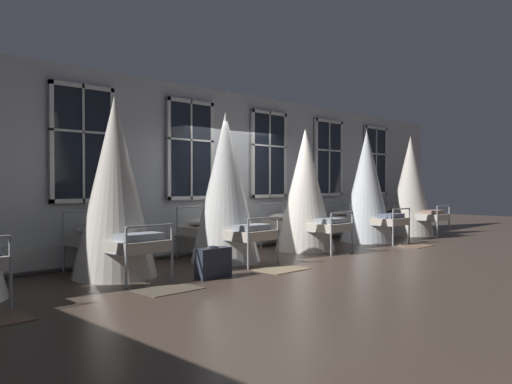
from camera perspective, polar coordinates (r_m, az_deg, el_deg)
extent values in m
plane|color=#4C3D33|center=(10.12, 1.05, -6.94)|extent=(31.16, 31.16, 0.00)
cube|color=silver|center=(10.79, -2.98, 2.32)|extent=(16.58, 0.10, 3.30)
cube|color=black|center=(8.83, -18.67, 5.11)|extent=(1.11, 0.02, 1.93)
cube|color=silver|center=(8.81, -18.64, -0.92)|extent=(1.11, 0.06, 0.07)
cube|color=silver|center=(8.95, -18.70, 11.05)|extent=(1.11, 0.06, 0.07)
cube|color=silver|center=(8.61, -21.79, 5.20)|extent=(0.07, 0.06, 1.93)
cube|color=silver|center=(9.08, -15.71, 5.02)|extent=(0.07, 0.06, 1.93)
cube|color=silver|center=(8.83, -18.67, 5.11)|extent=(0.04, 0.06, 1.93)
cube|color=silver|center=(8.85, -18.67, 6.36)|extent=(1.11, 0.06, 0.04)
cube|color=black|center=(10.01, -7.25, 4.66)|extent=(1.11, 0.02, 1.93)
cube|color=silver|center=(9.99, -7.24, -0.66)|extent=(1.11, 0.06, 0.07)
cube|color=silver|center=(10.11, -7.27, 9.92)|extent=(1.11, 0.06, 0.07)
cube|color=silver|center=(9.70, -9.70, 4.77)|extent=(0.07, 0.06, 1.93)
cube|color=silver|center=(10.34, -4.96, 4.55)|extent=(0.07, 0.06, 1.93)
cube|color=silver|center=(10.01, -7.25, 4.66)|extent=(0.04, 0.06, 1.93)
cube|color=silver|center=(10.02, -7.26, 5.76)|extent=(1.11, 0.06, 0.04)
cube|color=black|center=(11.49, 1.48, 4.19)|extent=(1.11, 0.02, 1.93)
cube|color=silver|center=(11.48, 1.48, -0.45)|extent=(1.11, 0.06, 0.07)
cube|color=silver|center=(11.58, 1.48, 8.78)|extent=(1.11, 0.06, 0.07)
cube|color=silver|center=(11.12, -0.37, 4.30)|extent=(0.07, 0.06, 1.93)
cube|color=silver|center=(11.88, 3.22, 4.08)|extent=(0.07, 0.06, 1.93)
cube|color=silver|center=(11.49, 1.48, 4.19)|extent=(0.04, 0.06, 1.93)
cube|color=silver|center=(11.51, 1.48, 5.14)|extent=(1.11, 0.06, 0.04)
cube|color=black|center=(13.18, 8.10, 3.76)|extent=(1.11, 0.02, 1.93)
cube|color=silver|center=(13.17, 8.09, -0.28)|extent=(1.11, 0.06, 0.07)
cube|color=silver|center=(13.26, 8.11, 7.77)|extent=(1.11, 0.06, 0.07)
cube|color=silver|center=(12.77, 6.69, 3.86)|extent=(0.07, 0.06, 1.93)
cube|color=silver|center=(13.60, 9.42, 3.67)|extent=(0.07, 0.06, 1.93)
cube|color=silver|center=(13.18, 8.10, 3.76)|extent=(0.04, 0.06, 1.93)
cube|color=silver|center=(13.19, 8.10, 4.60)|extent=(1.11, 0.06, 0.04)
cube|color=black|center=(15.00, 13.16, 3.40)|extent=(1.11, 0.02, 1.93)
cube|color=silver|center=(14.99, 13.14, -0.14)|extent=(1.11, 0.06, 0.07)
cube|color=silver|center=(15.07, 13.17, 6.93)|extent=(1.11, 0.06, 0.07)
cube|color=silver|center=(14.56, 12.08, 3.48)|extent=(0.07, 0.06, 1.93)
cube|color=silver|center=(15.45, 14.18, 3.33)|extent=(0.07, 0.06, 1.93)
cube|color=silver|center=(15.00, 13.16, 3.40)|extent=(0.04, 0.06, 1.93)
cube|color=silver|center=(15.01, 13.16, 4.14)|extent=(1.11, 0.06, 0.04)
cube|color=silver|center=(10.75, -2.50, -5.14)|extent=(11.63, 0.10, 0.36)
cylinder|color=#9EA3A8|center=(6.31, -25.60, -8.12)|extent=(0.04, 0.04, 0.81)
cylinder|color=#9EA3A8|center=(8.62, -20.58, -5.23)|extent=(0.04, 0.04, 0.94)
cylinder|color=#9EA3A8|center=(8.95, -16.30, -4.98)|extent=(0.04, 0.04, 0.94)
cylinder|color=#9EA3A8|center=(7.01, -14.22, -7.15)|extent=(0.04, 0.04, 0.81)
cylinder|color=#9EA3A8|center=(7.41, -9.32, -6.69)|extent=(0.04, 0.04, 0.81)
cylinder|color=#9EA3A8|center=(7.81, -17.74, -6.14)|extent=(0.04, 1.84, 0.03)
cylinder|color=#9EA3A8|center=(8.17, -13.14, -5.80)|extent=(0.04, 1.84, 0.03)
cylinder|color=#9EA3A8|center=(8.75, -18.42, -2.04)|extent=(0.73, 0.03, 0.03)
cylinder|color=#9EA3A8|center=(7.16, -11.71, -3.70)|extent=(0.73, 0.03, 0.03)
cube|color=#B7B2A3|center=(7.97, -15.39, -5.40)|extent=(0.76, 1.87, 0.16)
ellipsoid|color=beige|center=(8.55, -17.68, -3.98)|extent=(0.57, 0.40, 0.14)
cube|color=#8C939E|center=(7.39, -12.83, -4.88)|extent=(0.61, 0.36, 0.10)
cone|color=silver|center=(7.92, -15.42, 0.60)|extent=(1.25, 1.25, 2.69)
cylinder|color=#9EA3A8|center=(9.70, -8.74, -4.50)|extent=(0.04, 0.04, 0.94)
cylinder|color=#9EA3A8|center=(10.16, -5.47, -4.24)|extent=(0.04, 0.04, 0.94)
cylinder|color=#9EA3A8|center=(8.34, -0.88, -5.83)|extent=(0.04, 0.04, 0.81)
cylinder|color=#9EA3A8|center=(8.87, 2.44, -5.42)|extent=(0.04, 0.04, 0.81)
cylinder|color=#9EA3A8|center=(9.00, -5.11, -5.16)|extent=(0.08, 1.84, 0.03)
cylinder|color=#9EA3A8|center=(9.50, -1.79, -4.84)|extent=(0.08, 1.84, 0.03)
cylinder|color=#9EA3A8|center=(9.89, -7.07, -1.65)|extent=(0.73, 0.05, 0.03)
cylinder|color=#9EA3A8|center=(8.57, 0.83, -2.92)|extent=(0.73, 0.05, 0.03)
cube|color=beige|center=(9.23, -3.40, -4.51)|extent=(0.81, 1.88, 0.16)
ellipsoid|color=silver|center=(9.73, -6.16, -3.35)|extent=(0.58, 0.42, 0.14)
cube|color=#8C939E|center=(8.76, -0.43, -3.95)|extent=(0.62, 0.38, 0.10)
cone|color=white|center=(9.19, -3.41, 0.60)|extent=(1.25, 1.25, 2.67)
cylinder|color=#9EA3A8|center=(11.12, 0.54, -3.79)|extent=(0.04, 0.04, 0.94)
cylinder|color=#9EA3A8|center=(11.67, 3.00, -3.57)|extent=(0.04, 0.04, 0.94)
cylinder|color=#9EA3A8|center=(9.97, 8.35, -4.73)|extent=(0.04, 0.04, 0.81)
cylinder|color=#9EA3A8|center=(10.57, 10.65, -4.41)|extent=(0.04, 0.04, 0.81)
cylinder|color=#9EA3A8|center=(10.52, 4.23, -4.27)|extent=(0.08, 1.84, 0.03)
cylinder|color=#9EA3A8|center=(11.10, 6.63, -4.01)|extent=(0.08, 1.84, 0.03)
cylinder|color=#9EA3A8|center=(11.36, 1.80, -1.31)|extent=(0.73, 0.05, 0.03)
cylinder|color=#9EA3A8|center=(10.24, 9.54, -2.30)|extent=(0.73, 0.05, 0.03)
cube|color=beige|center=(10.80, 5.47, -3.72)|extent=(0.80, 1.88, 0.16)
ellipsoid|color=silver|center=(11.22, 2.72, -2.77)|extent=(0.58, 0.41, 0.14)
cube|color=#8C939E|center=(10.40, 8.35, -3.19)|extent=(0.62, 0.38, 0.10)
cone|color=silver|center=(10.76, 5.47, 0.32)|extent=(1.25, 1.25, 2.55)
cylinder|color=#9EA3A8|center=(12.83, 7.80, -3.17)|extent=(0.04, 0.04, 0.94)
cylinder|color=#9EA3A8|center=(13.43, 9.68, -2.99)|extent=(0.04, 0.04, 0.94)
cylinder|color=#9EA3A8|center=(11.83, 14.97, -3.85)|extent=(0.04, 0.04, 0.81)
cylinder|color=#9EA3A8|center=(12.47, 16.65, -3.62)|extent=(0.04, 0.04, 0.81)
cylinder|color=#9EA3A8|center=(12.31, 11.24, -3.53)|extent=(0.04, 1.84, 0.03)
cylinder|color=#9EA3A8|center=(12.93, 13.03, -3.32)|extent=(0.04, 1.84, 0.03)
cylinder|color=#9EA3A8|center=(13.10, 8.77, -1.02)|extent=(0.73, 0.03, 0.03)
cylinder|color=#9EA3A8|center=(12.12, 15.84, -1.82)|extent=(0.73, 0.03, 0.03)
cube|color=beige|center=(12.61, 12.16, -3.06)|extent=(0.76, 1.87, 0.16)
ellipsoid|color=beige|center=(12.98, 9.62, -2.28)|extent=(0.57, 0.40, 0.14)
cube|color=slate|center=(12.26, 14.77, -2.58)|extent=(0.61, 0.36, 0.10)
cone|color=white|center=(12.58, 12.17, 0.69)|extent=(1.25, 1.25, 2.68)
cylinder|color=#9EA3A8|center=(14.66, 12.87, -2.67)|extent=(0.04, 0.04, 0.94)
cylinder|color=#9EA3A8|center=(15.29, 14.27, -2.53)|extent=(0.04, 0.04, 0.94)
cylinder|color=#9EA3A8|center=(13.82, 19.48, -3.19)|extent=(0.04, 0.04, 0.81)
cylinder|color=#9EA3A8|center=(14.49, 20.66, -3.01)|extent=(0.04, 0.04, 0.81)
cylinder|color=#9EA3A8|center=(14.21, 16.08, -2.95)|extent=(0.08, 1.84, 0.03)
cylinder|color=#9EA3A8|center=(14.87, 17.38, -2.79)|extent=(0.08, 1.84, 0.03)
cylinder|color=#9EA3A8|center=(14.95, 13.60, -0.80)|extent=(0.73, 0.05, 0.03)
cylinder|color=#9EA3A8|center=(14.13, 20.09, -1.45)|extent=(0.73, 0.05, 0.03)
cube|color=silver|center=(14.54, 16.74, -2.55)|extent=(0.80, 1.88, 0.16)
ellipsoid|color=#B7B2A3|center=(14.84, 14.40, -1.89)|extent=(0.58, 0.41, 0.14)
cube|color=gray|center=(14.24, 19.13, -2.11)|extent=(0.62, 0.38, 0.10)
cone|color=silver|center=(14.51, 16.76, 0.71)|extent=(1.25, 1.25, 2.68)
cube|color=brown|center=(6.92, -9.67, -10.61)|extent=(0.80, 0.56, 0.01)
cube|color=#8E7A5B|center=(8.37, 2.87, -8.58)|extent=(0.81, 0.58, 0.01)
cube|color=brown|center=(11.98, 17.21, -5.73)|extent=(0.80, 0.57, 0.01)
cube|color=#2D3342|center=(7.66, -4.75, -7.84)|extent=(0.56, 0.20, 0.44)
cube|color=tan|center=(7.74, -5.26, -7.75)|extent=(0.50, 0.02, 0.03)
torus|color=#2D3342|center=(7.63, -4.76, -6.10)|extent=(0.14, 0.14, 0.02)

